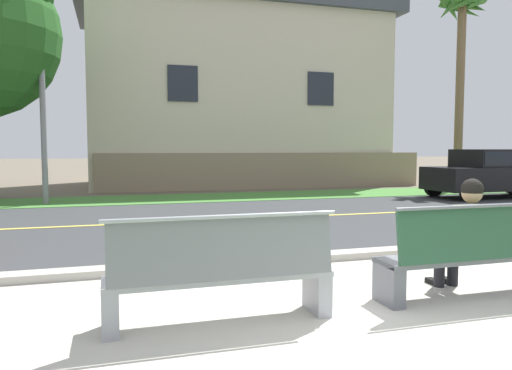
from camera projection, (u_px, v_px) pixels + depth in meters
ground_plane at (207, 212)px, 11.99m from camera, size 140.00×140.00×0.00m
sidewalk_pavement at (353, 308)px, 4.73m from camera, size 44.00×3.60×0.01m
curb_edge at (285, 260)px, 6.59m from camera, size 44.00×0.30×0.11m
street_asphalt at (220, 220)px, 10.56m from camera, size 52.00×8.00×0.01m
road_centre_line at (220, 220)px, 10.55m from camera, size 48.00×0.14×0.01m
far_verge_grass at (186, 198)px, 15.22m from camera, size 48.00×2.80×0.02m
bench_left at (222, 274)px, 4.24m from camera, size 2.02×0.48×1.01m
bench_right at (473, 255)px, 5.00m from camera, size 2.02×0.48×1.01m
seated_person_olive at (465, 232)px, 5.16m from camera, size 0.52×0.68×1.25m
car_black_near at (493, 171)px, 15.49m from camera, size 4.30×1.86×1.54m
streetlamp at (42, 47)px, 13.53m from camera, size 0.24×2.10×7.79m
palm_tree_tall at (462, 27)px, 18.39m from camera, size 2.09×1.98×7.67m
garden_wall at (270, 171)px, 18.82m from camera, size 13.00×0.36×1.40m
house_across_street at (234, 95)px, 21.46m from camera, size 13.10×6.91×7.74m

